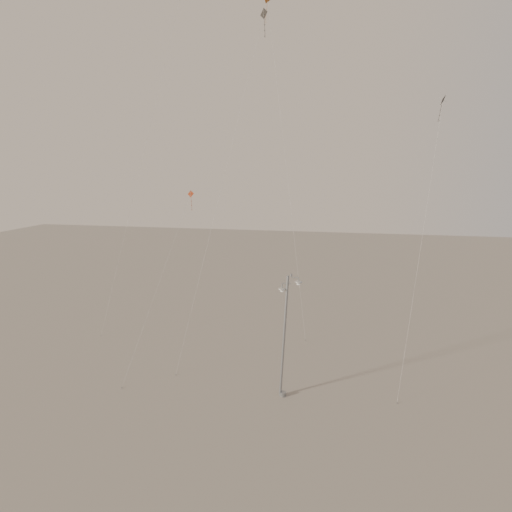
# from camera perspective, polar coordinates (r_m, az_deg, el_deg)

# --- Properties ---
(ground) EXTENTS (160.00, 160.00, 0.00)m
(ground) POSITION_cam_1_polar(r_m,az_deg,el_deg) (30.50, -2.14, -18.89)
(ground) COLOR gray
(ground) RESTS_ON ground
(street_lamp) EXTENTS (1.62, 0.55, 9.01)m
(street_lamp) POSITION_cam_1_polar(r_m,az_deg,el_deg) (27.96, 4.20, -10.87)
(street_lamp) COLOR #909398
(street_lamp) RESTS_ON ground
(kite_0) EXTENTS (9.19, 3.45, 32.34)m
(kite_0) POSITION_cam_1_polar(r_m,az_deg,el_deg) (39.41, -12.89, 25.17)
(kite_0) COLOR maroon
(kite_0) RESTS_ON ground
(kite_1) EXTENTS (6.19, 6.39, 27.77)m
(kite_1) POSITION_cam_1_polar(r_m,az_deg,el_deg) (32.59, -2.23, 20.02)
(kite_1) COLOR black
(kite_1) RESTS_ON ground
(kite_2) EXTENTS (6.17, 12.51, 34.46)m
(kite_2) POSITION_cam_1_polar(r_m,az_deg,el_deg) (46.71, 2.68, 25.53)
(kite_2) COLOR #9B5019
(kite_2) RESTS_ON ground
(kite_3) EXTENTS (1.98, 11.79, 13.92)m
(kite_3) POSITION_cam_1_polar(r_m,az_deg,el_deg) (36.25, -11.15, 3.34)
(kite_3) COLOR maroon
(kite_3) RESTS_ON ground
(kite_4) EXTENTS (3.26, 8.68, 21.37)m
(kite_4) POSITION_cam_1_polar(r_m,az_deg,el_deg) (33.37, 24.02, 12.12)
(kite_4) COLOR black
(kite_4) RESTS_ON ground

